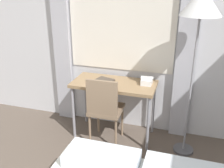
{
  "coord_description": "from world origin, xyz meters",
  "views": [
    {
      "loc": [
        0.79,
        0.03,
        2.03
      ],
      "look_at": [
        0.0,
        2.59,
        0.92
      ],
      "focal_mm": 42.0,
      "sensor_mm": 36.0,
      "label": 1
    }
  ],
  "objects": [
    {
      "name": "telephone",
      "position": [
        0.32,
        3.06,
        0.81
      ],
      "size": [
        0.15,
        0.16,
        0.1
      ],
      "color": "white",
      "rests_on": "desk"
    },
    {
      "name": "desk_chair",
      "position": [
        -0.14,
        2.76,
        0.53
      ],
      "size": [
        0.41,
        0.41,
        0.92
      ],
      "rotation": [
        0.0,
        0.0,
        0.02
      ],
      "color": "#8C7259",
      "rests_on": "ground_plane"
    },
    {
      "name": "wall_back_with_window",
      "position": [
        -0.01,
        3.32,
        1.35
      ],
      "size": [
        5.55,
        0.13,
        2.7
      ],
      "color": "silver",
      "rests_on": "ground_plane"
    },
    {
      "name": "desk",
      "position": [
        -0.09,
        2.99,
        0.69
      ],
      "size": [
        1.07,
        0.5,
        0.77
      ],
      "color": "#937551",
      "rests_on": "ground_plane"
    },
    {
      "name": "standing_lamp",
      "position": [
        0.85,
        2.89,
        1.72
      ],
      "size": [
        0.43,
        0.43,
        1.94
      ],
      "color": "#4C4C51",
      "rests_on": "ground_plane"
    },
    {
      "name": "book",
      "position": [
        -0.23,
        2.98,
        0.78
      ],
      "size": [
        0.27,
        0.26,
        0.02
      ],
      "rotation": [
        0.0,
        0.0,
        -0.28
      ],
      "color": "#4C4238",
      "rests_on": "desk"
    }
  ]
}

